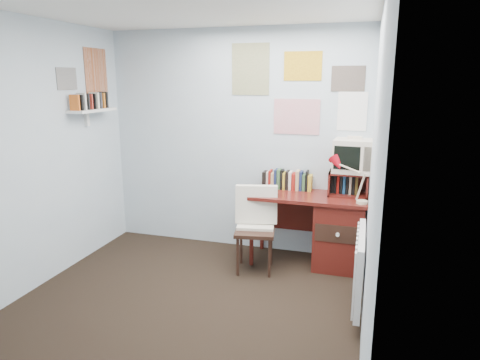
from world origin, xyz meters
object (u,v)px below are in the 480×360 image
Objects in this scene: desk at (334,229)px; crt_tv at (354,154)px; desk_lamp at (363,184)px; tv_riser at (348,183)px; desk_chair at (255,231)px; wall_shelf at (92,110)px; radiator at (360,268)px.

crt_tv is at bearing 40.09° from desk.
crt_tv is (-0.11, 0.30, 0.24)m from desk_lamp.
crt_tv reaches higher than tv_riser.
crt_tv reaches higher than desk_chair.
tv_riser is 2.83m from wall_shelf.
desk_lamp is at bearing -64.85° from crt_tv.
desk_lamp is 0.33m from tv_riser.
wall_shelf reaches higher than crt_tv.
wall_shelf is (-2.73, -0.51, 0.42)m from crt_tv.
desk is at bearing -137.04° from tv_riser.
radiator is at bearing -94.81° from desk_lamp.
crt_tv is 0.63× the size of wall_shelf.
desk is at bearing 107.24° from radiator.
desk_lamp is at bearing 91.51° from radiator.
crt_tv is 2.81m from wall_shelf.
desk_lamp is (0.27, -0.17, 0.55)m from desk.
desk_lamp is (1.03, 0.18, 0.53)m from desk_chair.
desk is at bearing 8.40° from wall_shelf.
tv_riser is at bearing 99.28° from radiator.
desk is 3.00× the size of tv_riser.
desk_lamp is 1.01× the size of crt_tv.
desk_chair is at bearing -152.30° from tv_riser.
tv_riser is 1.02× the size of crt_tv.
tv_riser reaches higher than radiator.
desk is 0.97m from radiator.
desk_chair is at bearing 151.31° from radiator.
radiator is 3.15m from wall_shelf.
wall_shelf reaches higher than desk.
desk_chair is 2.12× the size of tv_riser.
tv_riser is (0.12, 0.11, 0.48)m from desk.
desk is 2.87m from wall_shelf.
desk_chair reaches higher than radiator.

